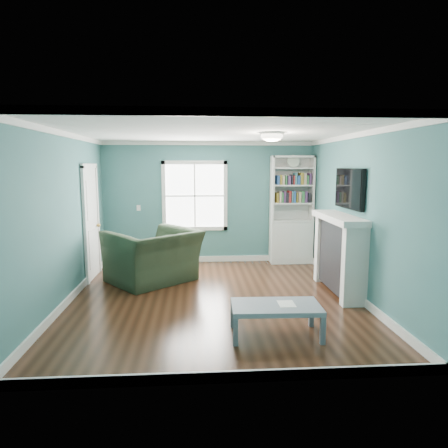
{
  "coord_description": "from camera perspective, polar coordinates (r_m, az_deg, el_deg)",
  "views": [
    {
      "loc": [
        -0.28,
        -6.09,
        2.09
      ],
      "look_at": [
        0.18,
        0.4,
        1.14
      ],
      "focal_mm": 32.0,
      "sensor_mm": 36.0,
      "label": 1
    }
  ],
  "objects": [
    {
      "name": "bookshelf",
      "position": [
        8.72,
        9.58,
        0.51
      ],
      "size": [
        0.9,
        0.35,
        2.31
      ],
      "color": "silver",
      "rests_on": "ground"
    },
    {
      "name": "paper_sheet",
      "position": [
        5.09,
        8.91,
        -11.19
      ],
      "size": [
        0.2,
        0.26,
        0.0
      ],
      "primitive_type": "cube",
      "rotation": [
        0.0,
        0.0,
        -0.01
      ],
      "color": "white",
      "rests_on": "coffee_table"
    },
    {
      "name": "door",
      "position": [
        7.81,
        -18.44,
        0.4
      ],
      "size": [
        0.12,
        0.98,
        2.17
      ],
      "color": "silver",
      "rests_on": "ground"
    },
    {
      "name": "light_switch",
      "position": [
        8.71,
        -12.11,
        2.27
      ],
      "size": [
        0.08,
        0.01,
        0.12
      ],
      "primitive_type": "cube",
      "color": "white",
      "rests_on": "room_walls"
    },
    {
      "name": "ceiling_fixture",
      "position": [
        6.32,
        6.86,
        12.42
      ],
      "size": [
        0.38,
        0.38,
        0.15
      ],
      "color": "white",
      "rests_on": "room_walls"
    },
    {
      "name": "recliner",
      "position": [
        7.3,
        -10.11,
        -3.32
      ],
      "size": [
        1.72,
        1.65,
        1.27
      ],
      "primitive_type": "imported",
      "rotation": [
        0.0,
        0.0,
        -2.45
      ],
      "color": "black",
      "rests_on": "ground"
    },
    {
      "name": "coffee_table",
      "position": [
        5.07,
        7.42,
        -11.9
      ],
      "size": [
        1.11,
        0.63,
        0.4
      ],
      "rotation": [
        0.0,
        0.0,
        -0.04
      ],
      "color": "#535863",
      "rests_on": "ground"
    },
    {
      "name": "trim",
      "position": [
        6.16,
        -1.43,
        0.34
      ],
      "size": [
        4.5,
        5.0,
        2.6
      ],
      "color": "white",
      "rests_on": "ground"
    },
    {
      "name": "floor",
      "position": [
        6.45,
        -1.39,
        -10.61
      ],
      "size": [
        5.0,
        5.0,
        0.0
      ],
      "primitive_type": "plane",
      "color": "black",
      "rests_on": "ground"
    },
    {
      "name": "fireplace",
      "position": [
        6.87,
        16.15,
        -4.23
      ],
      "size": [
        0.44,
        1.58,
        1.3
      ],
      "color": "black",
      "rests_on": "ground"
    },
    {
      "name": "room_walls",
      "position": [
        6.12,
        -1.44,
        3.54
      ],
      "size": [
        5.0,
        5.0,
        5.0
      ],
      "color": "#386A6D",
      "rests_on": "ground"
    },
    {
      "name": "tv",
      "position": [
        6.77,
        17.48,
        4.84
      ],
      "size": [
        0.06,
        1.1,
        0.65
      ],
      "primitive_type": "cube",
      "color": "black",
      "rests_on": "fireplace"
    },
    {
      "name": "window",
      "position": [
        8.6,
        -4.2,
        4.03
      ],
      "size": [
        1.4,
        0.06,
        1.5
      ],
      "color": "white",
      "rests_on": "room_walls"
    }
  ]
}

